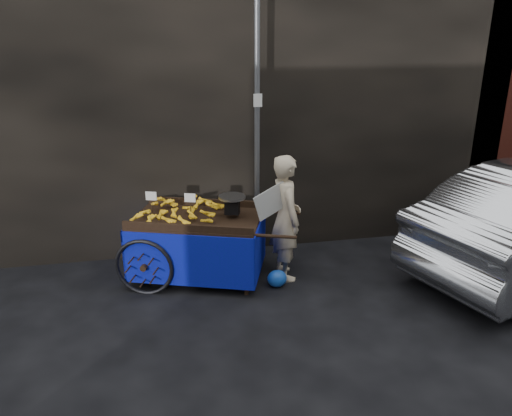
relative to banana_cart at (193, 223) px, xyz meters
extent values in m
plane|color=black|center=(0.70, -0.82, -0.80)|extent=(80.00, 80.00, 0.00)
cube|color=black|center=(-0.30, 1.78, 1.70)|extent=(11.00, 2.00, 5.00)
cylinder|color=slate|center=(1.00, 0.48, 1.20)|extent=(0.08, 0.08, 4.00)
cube|color=white|center=(1.00, 0.43, 1.60)|extent=(0.12, 0.02, 0.18)
cube|color=black|center=(0.05, -0.02, 0.06)|extent=(1.98, 1.59, 0.06)
cube|color=black|center=(0.22, 0.46, 0.13)|extent=(1.64, 0.61, 0.11)
cube|color=black|center=(-0.12, -0.50, 0.13)|extent=(1.64, 0.61, 0.11)
cube|color=black|center=(0.62, -0.68, -0.37)|extent=(0.07, 0.07, 0.86)
cube|color=black|center=(0.91, 0.14, -0.37)|extent=(0.07, 0.07, 0.86)
cylinder|color=black|center=(0.98, -0.80, 0.06)|extent=(0.52, 0.22, 0.04)
cylinder|color=black|center=(1.26, 0.01, 0.06)|extent=(0.52, 0.22, 0.04)
torus|color=black|center=(-0.70, -0.37, -0.43)|extent=(0.78, 0.32, 0.81)
torus|color=black|center=(-0.31, 0.73, -0.43)|extent=(0.78, 0.32, 0.81)
cylinder|color=black|center=(-0.51, 0.18, -0.43)|extent=(0.45, 1.16, 0.05)
cube|color=navy|center=(-0.13, -0.54, -0.31)|extent=(1.68, 0.60, 0.73)
cube|color=navy|center=(0.23, 0.50, -0.31)|extent=(1.68, 0.60, 0.73)
cube|color=navy|center=(-0.77, 0.27, -0.31)|extent=(0.39, 1.07, 0.73)
cube|color=navy|center=(0.88, -0.31, -0.31)|extent=(0.39, 1.07, 0.73)
cube|color=black|center=(0.53, -0.13, 0.24)|extent=(0.23, 0.21, 0.17)
cylinder|color=silver|center=(0.53, -0.13, 0.39)|extent=(0.47, 0.47, 0.03)
cube|color=white|center=(-0.55, 0.06, 0.41)|extent=(0.15, 0.06, 0.12)
cube|color=white|center=(-0.04, -0.11, 0.41)|extent=(0.15, 0.06, 0.12)
imported|color=beige|center=(1.25, -0.26, 0.08)|extent=(0.48, 0.68, 1.78)
cube|color=silver|center=(1.02, -0.40, 0.39)|extent=(0.55, 0.23, 0.50)
ellipsoid|color=blue|center=(1.07, -0.55, -0.68)|extent=(0.27, 0.22, 0.24)
camera|label=1|loc=(-0.41, -6.46, 2.56)|focal=35.00mm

